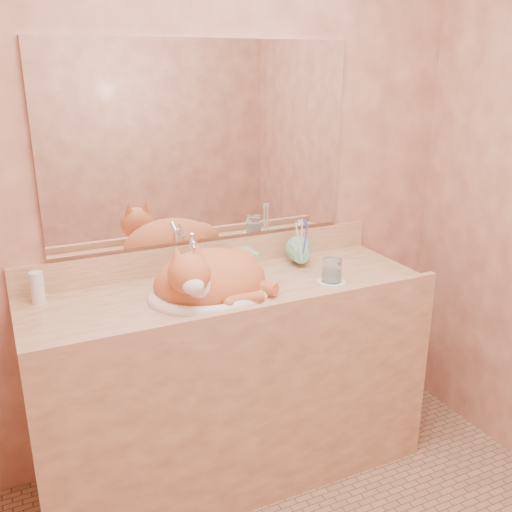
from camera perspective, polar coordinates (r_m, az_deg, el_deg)
name	(u,v)px	position (r m, az deg, el deg)	size (l,w,h in m)	color
wall_back	(203,177)	(2.39, -5.30, 7.88)	(2.40, 0.02, 2.50)	#995845
vanity_counter	(232,383)	(2.45, -2.43, -12.55)	(1.60, 0.55, 0.85)	#9C6746
mirror	(203,143)	(2.36, -5.30, 11.17)	(1.30, 0.02, 0.80)	white
sink_basin	(210,277)	(2.18, -4.65, -2.06)	(0.48, 0.40, 0.15)	white
faucet	(194,258)	(2.34, -6.25, -0.23)	(0.05, 0.13, 0.18)	white
cat	(209,276)	(2.18, -4.73, -2.02)	(0.45, 0.37, 0.24)	#BC552B
soap_dispenser	(251,253)	(2.41, -0.49, 0.30)	(0.08, 0.08, 0.17)	#78C099
toothbrush_cup	(302,257)	(2.46, 4.59, -0.12)	(0.12, 0.12, 0.11)	#78C099
toothbrushes	(302,240)	(2.44, 4.64, 1.59)	(0.04, 0.04, 0.22)	white
saucer	(331,282)	(2.33, 7.55, -2.61)	(0.12, 0.12, 0.01)	white
water_glass	(332,270)	(2.31, 7.61, -1.43)	(0.08, 0.08, 0.09)	white
lotion_bottle	(37,288)	(2.26, -21.02, -2.99)	(0.05, 0.05, 0.12)	white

